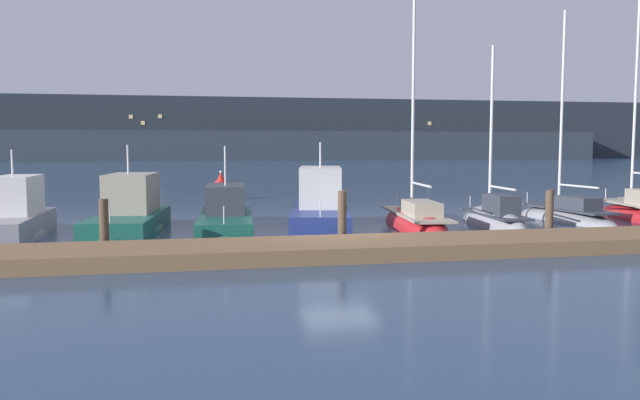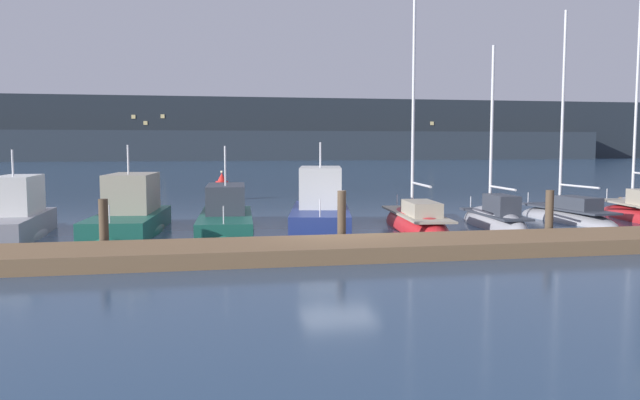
{
  "view_description": "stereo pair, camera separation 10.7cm",
  "coord_description": "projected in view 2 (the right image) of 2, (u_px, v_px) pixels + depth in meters",
  "views": [
    {
      "loc": [
        -4.54,
        -19.98,
        3.3
      ],
      "look_at": [
        0.0,
        3.31,
        1.2
      ],
      "focal_mm": 35.0,
      "sensor_mm": 36.0,
      "label": 1
    },
    {
      "loc": [
        -4.44,
        -20.0,
        3.3
      ],
      "look_at": [
        0.0,
        3.31,
        1.2
      ],
      "focal_mm": 35.0,
      "sensor_mm": 36.0,
      "label": 2
    }
  ],
  "objects": [
    {
      "name": "mooring_pile_3",
      "position": [
        549.0,
        215.0,
        21.55
      ],
      "size": [
        0.28,
        0.28,
        1.75
      ],
      "primitive_type": "cylinder",
      "color": "#4C3D2D",
      "rests_on": "ground"
    },
    {
      "name": "motorboat_berth_4",
      "position": [
        226.0,
        224.0,
        23.91
      ],
      "size": [
        2.56,
        7.19,
        3.96
      ],
      "color": "#195647",
      "rests_on": "ground"
    },
    {
      "name": "mooring_pile_1",
      "position": [
        104.0,
        227.0,
        18.81
      ],
      "size": [
        0.28,
        0.28,
        1.68
      ],
      "primitive_type": "cylinder",
      "color": "#4C3D2D",
      "rests_on": "ground"
    },
    {
      "name": "mooring_pile_2",
      "position": [
        342.0,
        219.0,
        20.17
      ],
      "size": [
        0.28,
        0.28,
        1.83
      ],
      "primitive_type": "cylinder",
      "color": "#4C3D2D",
      "rests_on": "ground"
    },
    {
      "name": "motorboat_berth_2",
      "position": [
        15.0,
        227.0,
        22.24
      ],
      "size": [
        1.92,
        6.11,
        3.82
      ],
      "color": "gray",
      "rests_on": "ground"
    },
    {
      "name": "ground_plane",
      "position": [
        339.0,
        245.0,
        20.69
      ],
      "size": [
        400.0,
        400.0,
        0.0
      ],
      "primitive_type": "plane",
      "color": "navy"
    },
    {
      "name": "sailboat_berth_7",
      "position": [
        494.0,
        224.0,
        25.17
      ],
      "size": [
        1.7,
        5.53,
        8.11
      ],
      "color": "gray",
      "rests_on": "ground"
    },
    {
      "name": "sailboat_berth_8",
      "position": [
        567.0,
        218.0,
        27.06
      ],
      "size": [
        2.23,
        6.19,
        9.64
      ],
      "color": "gray",
      "rests_on": "ground"
    },
    {
      "name": "motorboat_berth_3",
      "position": [
        130.0,
        222.0,
        23.64
      ],
      "size": [
        3.09,
        7.13,
        3.95
      ],
      "color": "#195647",
      "rests_on": "ground"
    },
    {
      "name": "sailboat_berth_6",
      "position": [
        416.0,
        226.0,
        24.73
      ],
      "size": [
        2.44,
        7.32,
        9.85
      ],
      "color": "red",
      "rests_on": "ground"
    },
    {
      "name": "dock",
      "position": [
        354.0,
        248.0,
        18.62
      ],
      "size": [
        37.67,
        2.8,
        0.45
      ],
      "primitive_type": "cube",
      "color": "brown",
      "rests_on": "ground"
    },
    {
      "name": "sailboat_berth_9",
      "position": [
        638.0,
        216.0,
        27.5
      ],
      "size": [
        2.66,
        6.71,
        10.58
      ],
      "color": "red",
      "rests_on": "ground"
    },
    {
      "name": "hillside_backdrop",
      "position": [
        229.0,
        132.0,
        141.55
      ],
      "size": [
        240.0,
        23.0,
        13.7
      ],
      "color": "#232B33",
      "rests_on": "ground"
    },
    {
      "name": "channel_buoy",
      "position": [
        222.0,
        189.0,
        37.41
      ],
      "size": [
        1.13,
        1.13,
        1.76
      ],
      "color": "red",
      "rests_on": "ground"
    },
    {
      "name": "rowboat_adrift",
      "position": [
        626.0,
        202.0,
        36.12
      ],
      "size": [
        2.7,
        2.75,
        0.56
      ],
      "color": "gray",
      "rests_on": "ground"
    },
    {
      "name": "motorboat_berth_5",
      "position": [
        320.0,
        217.0,
        24.41
      ],
      "size": [
        3.68,
        7.44,
        3.92
      ],
      "color": "navy",
      "rests_on": "ground"
    }
  ]
}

